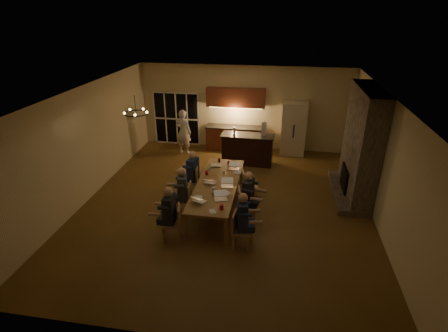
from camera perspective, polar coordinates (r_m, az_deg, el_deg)
The scene contains 44 objects.
floor at distance 10.05m, azimuth 0.25°, elevation -6.24°, with size 9.00×9.00×0.00m, color brown.
back_wall at distance 13.58m, azimuth 3.32°, elevation 9.44°, with size 8.00×0.04×3.20m, color beige.
left_wall at distance 10.68m, azimuth -21.59°, elevation 3.40°, with size 0.04×9.00×3.20m, color beige.
right_wall at distance 9.61m, azimuth 24.67°, elevation 0.53°, with size 0.04×9.00×3.20m, color beige.
ceiling at distance 8.84m, azimuth 0.29°, elevation 11.97°, with size 8.00×9.00×0.04m, color white.
french_doors at distance 14.21m, azimuth -7.74°, elevation 7.65°, with size 1.86×0.08×2.10m, color black.
fireplace at distance 10.61m, azimuth 21.54°, elevation 3.27°, with size 0.58×2.50×3.20m, color #6E6256.
kitchenette at distance 13.42m, azimuth 1.85°, elevation 7.51°, with size 2.24×0.68×2.40m, color brown, non-canonical shape.
refrigerator at distance 13.34m, azimuth 11.26°, elevation 6.03°, with size 0.90×0.68×2.00m, color beige.
dining_table at distance 9.73m, azimuth -1.08°, elevation -4.81°, with size 1.10×3.31×0.75m, color #9F6F3F.
bar_island at distance 12.40m, azimuth 3.85°, elevation 2.74°, with size 1.85×0.68×1.08m, color black.
chair_left_near at distance 8.54m, azimuth -8.62°, elevation -9.19°, with size 0.44×0.44×0.89m, color #AE7B57, non-canonical shape.
chair_left_mid at distance 9.50m, azimuth -6.78°, elevation -5.29°, with size 0.44×0.44×0.89m, color #AE7B57, non-canonical shape.
chair_left_far at distance 10.42m, azimuth -5.45°, elevation -2.35°, with size 0.44×0.44×0.89m, color #AE7B57, non-canonical shape.
chair_right_near at distance 8.21m, azimuth 3.07°, elevation -10.47°, with size 0.44×0.44×0.89m, color #AE7B57, non-canonical shape.
chair_right_mid at distance 9.23m, azimuth 3.71°, elevation -6.15°, with size 0.44×0.44×0.89m, color #AE7B57, non-canonical shape.
chair_right_far at distance 10.16m, azimuth 4.20°, elevation -3.06°, with size 0.44×0.44×0.89m, color #AE7B57, non-canonical shape.
person_left_near at distance 8.45m, azimuth -8.86°, elevation -7.62°, with size 0.60×0.60×1.38m, color #21232A, non-canonical shape.
person_right_near at distance 8.14m, azimuth 3.05°, elevation -8.75°, with size 0.60×0.60×1.38m, color navy, non-canonical shape.
person_left_mid at distance 9.34m, azimuth -6.77°, elevation -4.14°, with size 0.60×0.60×1.38m, color #393F43, non-canonical shape.
person_right_mid at distance 9.08m, azimuth 3.95°, elevation -4.90°, with size 0.60×0.60×1.38m, color #21232A, non-canonical shape.
person_left_far at distance 10.31m, azimuth -5.08°, elevation -1.14°, with size 0.60×0.60×1.38m, color navy, non-canonical shape.
standing_person at distance 13.28m, azimuth -6.64°, elevation 5.57°, with size 0.62×0.41×1.70m, color silver.
chandelier at distance 8.99m, azimuth -14.16°, elevation 8.35°, with size 0.59×0.59×0.03m, color black.
laptop_a at distance 8.68m, azimuth -4.06°, elevation -5.10°, with size 0.32×0.28×0.23m, color silver, non-canonical shape.
laptop_b at distance 8.73m, azimuth -0.51°, elevation -4.85°, with size 0.32×0.28×0.23m, color silver, non-canonical shape.
laptop_c at distance 9.54m, azimuth -2.27°, elevation -2.14°, with size 0.32×0.28×0.23m, color silver, non-canonical shape.
laptop_d at distance 9.35m, azimuth 0.52°, elevation -2.73°, with size 0.32×0.28×0.23m, color silver, non-canonical shape.
laptop_e at distance 10.54m, azimuth -1.36°, elevation 0.60°, with size 0.32×0.28×0.23m, color silver, non-canonical shape.
laptop_f at distance 10.32m, azimuth 1.61°, elevation 0.05°, with size 0.32×0.28×0.23m, color silver, non-canonical shape.
mug_front at distance 9.17m, azimuth -1.73°, elevation -3.77°, with size 0.08×0.08×0.10m, color silver.
mug_mid at distance 10.07m, azimuth -0.02°, elevation -1.00°, with size 0.07×0.07×0.10m, color silver.
mug_back at distance 10.30m, azimuth -2.38°, elevation -0.41°, with size 0.07×0.07×0.10m, color silver.
redcup_near at distance 8.37m, azimuth -0.42°, elevation -6.69°, with size 0.10×0.10×0.12m, color #B60C1D.
redcup_mid at distance 10.01m, azimuth -2.84°, elevation -1.14°, with size 0.08×0.08×0.12m, color #B60C1D.
redcup_far at distance 10.69m, azimuth 0.77°, elevation 0.64°, with size 0.08×0.08×0.12m, color #B60C1D.
can_silver at distance 8.92m, azimuth -1.82°, elevation -4.56°, with size 0.06×0.06×0.12m, color #B2B2B7.
can_cola at distance 10.82m, azimuth -0.78°, elevation 0.96°, with size 0.07×0.07×0.12m, color #3F0F0C.
plate_near at distance 9.04m, azimuth 0.28°, elevation -4.50°, with size 0.25×0.25×0.02m, color silver.
plate_left at distance 8.88m, azimuth -4.25°, elevation -5.14°, with size 0.23×0.23×0.02m, color silver.
plate_far at distance 10.14m, azimuth 2.22°, elevation -1.09°, with size 0.22×0.22×0.02m, color silver.
notepad at distance 8.31m, azimuth -1.92°, elevation -7.38°, with size 0.14×0.19×0.01m, color white.
bar_bottle at distance 12.27m, azimuth 1.69°, elevation 5.84°, with size 0.08×0.08×0.24m, color #99999E.
bar_blender at distance 12.14m, azimuth 6.53°, elevation 6.03°, with size 0.15×0.15×0.46m, color silver.
Camera 1 is at (1.35, -8.51, 5.17)m, focal length 28.00 mm.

